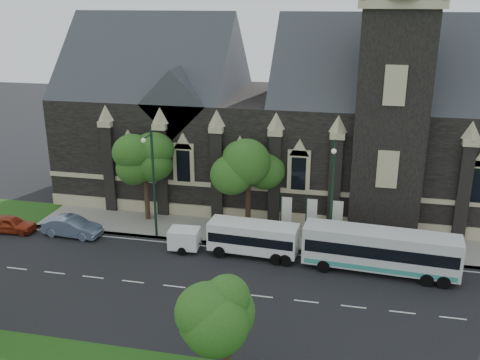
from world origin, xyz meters
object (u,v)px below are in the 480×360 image
(banner_flag_left, at_px, (285,213))
(car_far_red, at_px, (11,224))
(street_lamp_mid, at_px, (153,179))
(tour_coach, at_px, (380,250))
(banner_flag_right, at_px, (335,217))
(tree_walk_right, at_px, (251,163))
(box_trailer, at_px, (184,238))
(banner_flag_center, at_px, (310,215))
(sedan, at_px, (72,227))
(tree_park_east, at_px, (231,313))
(tree_walk_left, at_px, (148,157))
(shuttle_bus, at_px, (253,237))
(street_lamp_near, at_px, (332,192))

(banner_flag_left, relative_size, car_far_red, 0.96)
(street_lamp_mid, relative_size, tour_coach, 0.82)
(street_lamp_mid, distance_m, banner_flag_right, 14.67)
(tree_walk_right, xyz_separation_m, street_lamp_mid, (-7.21, -3.62, -0.71))
(tour_coach, xyz_separation_m, box_trailer, (-14.66, 0.40, -0.72))
(box_trailer, bearing_deg, banner_flag_center, 17.31)
(sedan, distance_m, car_far_red, 5.43)
(banner_flag_right, bearing_deg, box_trailer, -162.57)
(tree_park_east, xyz_separation_m, tree_walk_left, (-11.97, 20.03, 1.12))
(street_lamp_mid, relative_size, car_far_red, 2.17)
(banner_flag_left, xyz_separation_m, shuttle_bus, (-1.90, -3.24, -0.87))
(tree_park_east, xyz_separation_m, banner_flag_left, (0.11, 18.32, -2.24))
(box_trailer, bearing_deg, banner_flag_right, 13.85)
(tree_walk_right, bearing_deg, box_trailer, -128.70)
(banner_flag_center, bearing_deg, banner_flag_left, 180.00)
(tour_coach, distance_m, car_far_red, 29.97)
(banner_flag_left, bearing_deg, box_trailer, -154.06)
(sedan, bearing_deg, shuttle_bus, -87.45)
(tree_walk_right, xyz_separation_m, street_lamp_near, (6.79, -3.62, -0.71))
(street_lamp_near, height_order, sedan, street_lamp_near)
(banner_flag_right, height_order, shuttle_bus, banner_flag_right)
(banner_flag_left, xyz_separation_m, banner_flag_right, (4.00, 0.00, 0.00))
(shuttle_bus, bearing_deg, banner_flag_left, 63.08)
(banner_flag_left, height_order, sedan, banner_flag_left)
(tree_walk_left, distance_m, banner_flag_left, 12.66)
(banner_flag_right, relative_size, car_far_red, 0.96)
(tree_walk_right, height_order, banner_flag_center, tree_walk_right)
(shuttle_bus, bearing_deg, banner_flag_right, 32.26)
(banner_flag_center, xyz_separation_m, sedan, (-19.16, -2.93, -1.57))
(tree_walk_left, height_order, car_far_red, tree_walk_left)
(tree_park_east, xyz_separation_m, banner_flag_right, (4.11, 18.32, -2.24))
(tree_park_east, height_order, street_lamp_mid, street_lamp_mid)
(tree_walk_right, height_order, street_lamp_near, street_lamp_near)
(shuttle_bus, relative_size, box_trailer, 2.04)
(shuttle_bus, bearing_deg, street_lamp_near, 16.86)
(tree_walk_left, bearing_deg, street_lamp_mid, -63.53)
(street_lamp_mid, xyz_separation_m, box_trailer, (3.00, -1.64, -4.10))
(banner_flag_left, bearing_deg, sedan, -170.31)
(tree_park_east, bearing_deg, banner_flag_center, 83.43)
(tree_walk_right, bearing_deg, tree_park_east, -81.58)
(tree_walk_left, distance_m, sedan, 8.45)
(tree_park_east, relative_size, banner_flag_right, 1.57)
(tree_walk_left, bearing_deg, car_far_red, -154.45)
(street_lamp_near, bearing_deg, shuttle_bus, -166.62)
(banner_flag_right, bearing_deg, tour_coach, -49.44)
(box_trailer, distance_m, car_far_red, 15.29)
(tree_walk_right, xyz_separation_m, tour_coach, (10.45, -5.65, -4.09))
(car_far_red, bearing_deg, tree_park_east, -127.56)
(tree_walk_right, relative_size, box_trailer, 2.32)
(tree_walk_left, xyz_separation_m, sedan, (-5.07, -4.63, -4.93))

